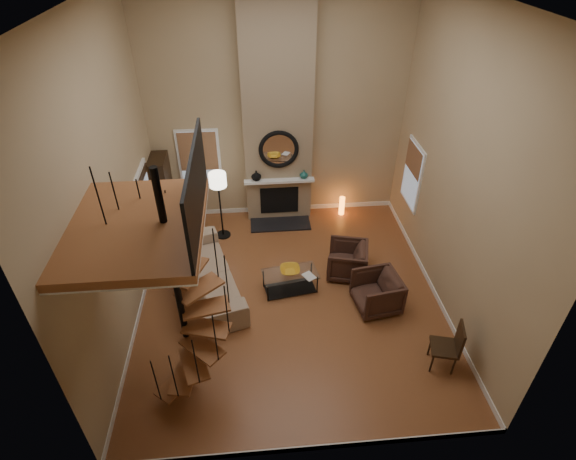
{
  "coord_description": "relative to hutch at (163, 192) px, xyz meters",
  "views": [
    {
      "loc": [
        -0.62,
        -6.62,
        6.5
      ],
      "look_at": [
        0.0,
        0.4,
        1.4
      ],
      "focal_mm": 27.78,
      "sensor_mm": 36.0,
      "label": 1
    }
  ],
  "objects": [
    {
      "name": "ground",
      "position": [
        2.81,
        -2.82,
        -0.95
      ],
      "size": [
        6.0,
        6.5,
        0.01
      ],
      "primitive_type": "cube",
      "color": "#A36134",
      "rests_on": "ground"
    },
    {
      "name": "back_wall",
      "position": [
        2.81,
        0.43,
        1.8
      ],
      "size": [
        6.0,
        0.02,
        5.5
      ],
      "primitive_type": "cube",
      "color": "tan",
      "rests_on": "ground"
    },
    {
      "name": "front_wall",
      "position": [
        2.81,
        -6.07,
        1.8
      ],
      "size": [
        6.0,
        0.02,
        5.5
      ],
      "primitive_type": "cube",
      "color": "tan",
      "rests_on": "ground"
    },
    {
      "name": "left_wall",
      "position": [
        -0.19,
        -2.82,
        1.8
      ],
      "size": [
        0.02,
        6.5,
        5.5
      ],
      "primitive_type": "cube",
      "color": "tan",
      "rests_on": "ground"
    },
    {
      "name": "right_wall",
      "position": [
        5.81,
        -2.82,
        1.8
      ],
      "size": [
        0.02,
        6.5,
        5.5
      ],
      "primitive_type": "cube",
      "color": "tan",
      "rests_on": "ground"
    },
    {
      "name": "ceiling",
      "position": [
        2.81,
        -2.82,
        4.54
      ],
      "size": [
        6.0,
        6.5,
        0.01
      ],
      "primitive_type": "cube",
      "color": "silver",
      "rests_on": "back_wall"
    },
    {
      "name": "baseboard_back",
      "position": [
        2.81,
        0.42,
        -0.89
      ],
      "size": [
        6.0,
        0.02,
        0.12
      ],
      "primitive_type": "cube",
      "color": "white",
      "rests_on": "ground"
    },
    {
      "name": "baseboard_front",
      "position": [
        2.81,
        -6.06,
        -0.89
      ],
      "size": [
        6.0,
        0.02,
        0.12
      ],
      "primitive_type": "cube",
      "color": "white",
      "rests_on": "ground"
    },
    {
      "name": "baseboard_left",
      "position": [
        -0.18,
        -2.82,
        -0.89
      ],
      "size": [
        0.02,
        6.5,
        0.12
      ],
      "primitive_type": "cube",
      "color": "white",
      "rests_on": "ground"
    },
    {
      "name": "baseboard_right",
      "position": [
        5.8,
        -2.82,
        -0.89
      ],
      "size": [
        0.02,
        6.5,
        0.12
      ],
      "primitive_type": "cube",
      "color": "white",
      "rests_on": "ground"
    },
    {
      "name": "chimney_breast",
      "position": [
        2.81,
        0.24,
        1.8
      ],
      "size": [
        1.6,
        0.38,
        5.5
      ],
      "primitive_type": "cube",
      "color": "#8C775B",
      "rests_on": "ground"
    },
    {
      "name": "hearth",
      "position": [
        2.81,
        -0.25,
        -0.93
      ],
      "size": [
        1.5,
        0.6,
        0.04
      ],
      "primitive_type": "cube",
      "color": "black",
      "rests_on": "ground"
    },
    {
      "name": "firebox",
      "position": [
        2.81,
        0.04,
        -0.4
      ],
      "size": [
        0.95,
        0.02,
        0.72
      ],
      "primitive_type": "cube",
      "color": "black",
      "rests_on": "chimney_breast"
    },
    {
      "name": "mantel",
      "position": [
        2.81,
        -0.04,
        0.2
      ],
      "size": [
        1.7,
        0.18,
        0.06
      ],
      "primitive_type": "cube",
      "color": "white",
      "rests_on": "chimney_breast"
    },
    {
      "name": "mirror_frame",
      "position": [
        2.81,
        0.02,
        1.0
      ],
      "size": [
        0.94,
        0.1,
        0.94
      ],
      "primitive_type": "torus",
      "rotation": [
        1.57,
        0.0,
        0.0
      ],
      "color": "black",
      "rests_on": "chimney_breast"
    },
    {
      "name": "mirror_disc",
      "position": [
        2.81,
        0.03,
        1.0
      ],
      "size": [
        0.8,
        0.01,
        0.8
      ],
      "primitive_type": "cylinder",
      "rotation": [
        1.57,
        0.0,
        0.0
      ],
      "color": "white",
      "rests_on": "chimney_breast"
    },
    {
      "name": "vase_left",
      "position": [
        2.26,
        -0.0,
        0.35
      ],
      "size": [
        0.24,
        0.24,
        0.25
      ],
      "primitive_type": "imported",
      "color": "black",
      "rests_on": "mantel"
    },
    {
      "name": "vase_right",
      "position": [
        3.41,
        -0.0,
        0.33
      ],
      "size": [
        0.2,
        0.2,
        0.21
      ],
      "primitive_type": "imported",
      "color": "#17514B",
      "rests_on": "mantel"
    },
    {
      "name": "window_back",
      "position": [
        0.91,
        0.4,
        0.67
      ],
      "size": [
        1.02,
        0.06,
        1.52
      ],
      "color": "white",
      "rests_on": "back_wall"
    },
    {
      "name": "window_right",
      "position": [
        5.78,
        -0.82,
        0.68
      ],
      "size": [
        0.06,
        1.02,
        1.52
      ],
      "color": "white",
      "rests_on": "right_wall"
    },
    {
      "name": "entry_door",
      "position": [
        -0.15,
        -1.02,
        0.1
      ],
      "size": [
        0.1,
        1.05,
        2.16
      ],
      "color": "white",
      "rests_on": "ground"
    },
    {
      "name": "loft",
      "position": [
        0.76,
        -4.62,
        2.29
      ],
      "size": [
        1.7,
        2.2,
        1.09
      ],
      "color": "#9A5B32",
      "rests_on": "left_wall"
    },
    {
      "name": "spiral_stair",
      "position": [
        1.03,
        -4.61,
        0.83
      ],
      "size": [
        1.47,
        1.47,
        4.06
      ],
      "color": "black",
      "rests_on": "ground"
    },
    {
      "name": "hutch",
      "position": [
        0.0,
        0.0,
        0.0
      ],
      "size": [
        0.39,
        0.82,
        1.83
      ],
      "primitive_type": "cube",
      "color": "black",
      "rests_on": "ground"
    },
    {
      "name": "sofa",
      "position": [
        1.07,
        -2.4,
        -0.55
      ],
      "size": [
        1.82,
        3.0,
        0.82
      ],
      "primitive_type": "imported",
      "rotation": [
        0.0,
        0.0,
        1.84
      ],
      "color": "tan",
      "rests_on": "ground"
    },
    {
      "name": "armchair_near",
      "position": [
        4.18,
        -2.23,
        -0.6
      ],
      "size": [
        1.01,
        0.99,
        0.76
      ],
      "primitive_type": "imported",
      "rotation": [
        0.0,
        0.0,
        -1.82
      ],
      "color": "#42271E",
      "rests_on": "ground"
    },
    {
      "name": "armchair_far",
      "position": [
        4.57,
        -3.22,
        -0.6
      ],
      "size": [
        0.97,
        0.95,
        0.78
      ],
      "primitive_type": "imported",
      "rotation": [
        0.0,
        0.0,
        -1.42
      ],
      "color": "#42271E",
      "rests_on": "ground"
    },
    {
      "name": "coffee_table",
      "position": [
        2.83,
        -2.63,
        -0.67
      ],
      "size": [
        1.2,
        0.73,
        0.43
      ],
      "color": "silver",
      "rests_on": "ground"
    },
    {
      "name": "bowl",
      "position": [
        2.83,
        -2.58,
        -0.45
      ],
      "size": [
        0.41,
        0.41,
        0.1
      ],
      "primitive_type": "imported",
      "color": "gold",
      "rests_on": "coffee_table"
    },
    {
      "name": "book",
      "position": [
        3.18,
        -2.78,
        -0.49
      ],
      "size": [
        0.31,
        0.33,
        0.03
      ],
      "primitive_type": "imported",
      "rotation": [
        0.0,
        0.0,
        0.52
      ],
      "color": "gray",
      "rests_on": "coffee_table"
    },
    {
      "name": "floor_lamp",
      "position": [
        1.38,
        -0.57,
        0.46
      ],
      "size": [
        0.4,
        0.4,
        1.71
      ],
      "color": "black",
      "rests_on": "ground"
    },
    {
      "name": "accent_lamp",
      "position": [
        4.43,
        0.11,
        -0.7
      ],
      "size": [
        0.14,
        0.14,
        0.5
      ],
      "primitive_type": "cylinder",
      "color": "orange",
      "rests_on": "ground"
    },
    {
      "name": "side_chair",
      "position": [
        5.36,
        -4.76,
        -0.42
      ],
      "size": [
        0.54,
        0.54,
        0.97
      ],
      "color": "black",
      "rests_on": "ground"
    }
  ]
}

